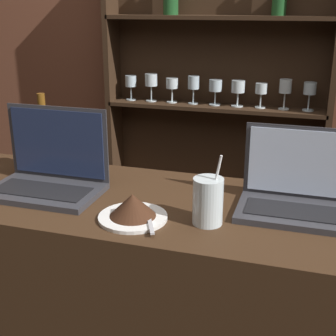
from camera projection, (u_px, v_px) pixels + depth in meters
back_wall at (247, 37)px, 2.43m from camera, size 7.00×0.06×2.70m
back_shelf at (216, 114)px, 2.53m from camera, size 1.19×0.18×1.81m
laptop_near at (49, 172)px, 1.46m from camera, size 0.35×0.22×0.26m
laptop_far at (299, 193)px, 1.32m from camera, size 0.33×0.20×0.23m
cake_plate at (133, 208)px, 1.27m from camera, size 0.19×0.19×0.07m
water_glass at (208, 201)px, 1.24m from camera, size 0.08×0.08×0.19m
wine_bottle_amber at (45, 143)px, 1.60m from camera, size 0.07×0.07×0.28m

